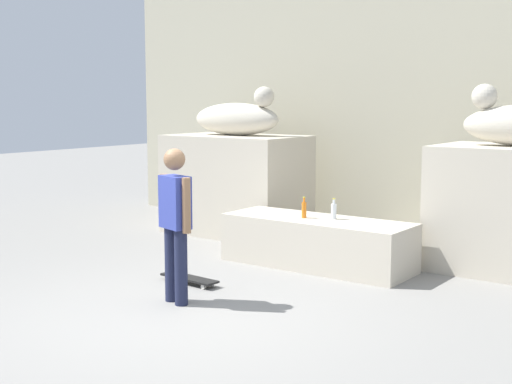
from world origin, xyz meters
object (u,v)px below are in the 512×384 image
(skateboard, at_px, (189,278))
(skater, at_px, (175,219))
(bottle_clear, at_px, (334,211))
(statue_reclining_left, at_px, (238,118))
(bottle_orange, at_px, (304,209))

(skateboard, bearing_deg, skater, -54.71)
(bottle_clear, bearing_deg, statue_reclining_left, 155.12)
(skater, height_order, bottle_orange, skater)
(skateboard, bearing_deg, bottle_orange, 72.81)
(statue_reclining_left, height_order, skater, statue_reclining_left)
(bottle_orange, relative_size, bottle_clear, 1.02)
(skateboard, height_order, bottle_clear, bottle_clear)
(skater, distance_m, bottle_orange, 2.28)
(bottle_orange, xyz_separation_m, bottle_clear, (0.36, 0.15, -0.00))
(skater, distance_m, skateboard, 1.17)
(skater, xyz_separation_m, bottle_clear, (0.55, 2.41, -0.17))
(statue_reclining_left, xyz_separation_m, bottle_clear, (2.44, -1.13, -1.13))
(skateboard, xyz_separation_m, bottle_clear, (0.97, 1.73, 0.68))
(skater, relative_size, bottle_clear, 6.11)
(statue_reclining_left, height_order, skateboard, statue_reclining_left)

